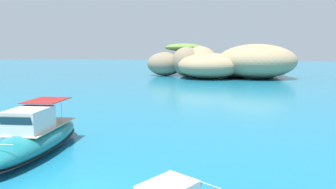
# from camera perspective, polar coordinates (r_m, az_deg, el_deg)

# --- Properties ---
(islet_large) EXTENTS (30.00, 28.23, 7.61)m
(islet_large) POSITION_cam_1_polar(r_m,az_deg,el_deg) (72.93, 13.36, 5.61)
(islet_large) COLOR #9E8966
(islet_large) RESTS_ON ground
(islet_small) EXTENTS (22.62, 18.79, 7.99)m
(islet_small) POSITION_cam_1_polar(r_m,az_deg,el_deg) (76.83, 4.20, 6.16)
(islet_small) COLOR #9E8966
(islet_small) RESTS_ON ground
(motorboat_teal) EXTENTS (5.19, 9.57, 2.87)m
(motorboat_teal) POSITION_cam_1_polar(r_m,az_deg,el_deg) (19.46, -23.59, -7.39)
(motorboat_teal) COLOR #19727A
(motorboat_teal) RESTS_ON ground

